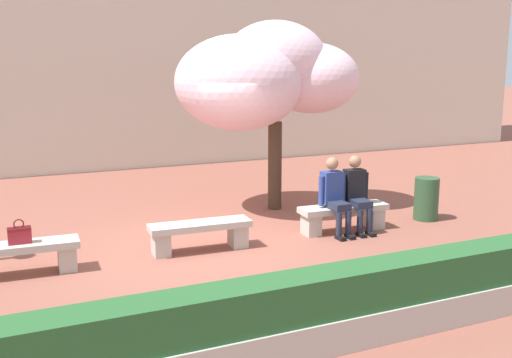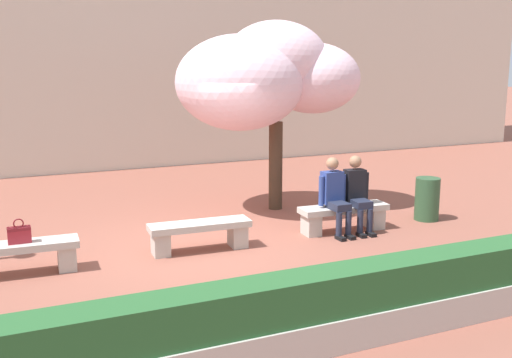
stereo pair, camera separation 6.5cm
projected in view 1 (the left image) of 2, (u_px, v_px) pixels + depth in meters
name	position (u px, v px, depth m)	size (l,w,h in m)	color
ground_plane	(200.00, 251.00, 9.18)	(100.00, 100.00, 0.00)	#8E5142
stone_bench_west_end	(20.00, 254.00, 8.07)	(1.58, 0.51, 0.45)	#BCB7AD
stone_bench_near_west	(200.00, 232.00, 9.12)	(1.58, 0.51, 0.45)	#BCB7AD
stone_bench_center	(343.00, 214.00, 10.18)	(1.58, 0.51, 0.45)	#BCB7AD
person_seated_left	(334.00, 193.00, 9.96)	(0.51, 0.68, 1.29)	black
person_seated_right	(357.00, 191.00, 10.14)	(0.51, 0.71, 1.29)	black
handbag	(19.00, 234.00, 8.03)	(0.30, 0.15, 0.34)	#A3232D
cherry_tree_main	(265.00, 76.00, 11.21)	(3.54, 2.55, 3.61)	#473323
planter_hedge_foreground	(316.00, 312.00, 6.00)	(10.82, 0.50, 0.80)	#BCB7AD
trash_bin	(426.00, 199.00, 10.91)	(0.44, 0.44, 0.78)	#2D5133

